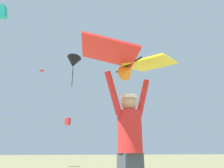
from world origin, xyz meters
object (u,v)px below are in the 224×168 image
Objects in this scene: distant_kite_black_high_left at (73,62)px; distant_kite_teal_high_right at (2,12)px; distant_kite_blue_low_right at (11,114)px; distant_kite_red_low_left at (68,121)px; kite_flyer_person at (130,144)px; held_stunt_kite at (130,62)px; distant_kite_red_far_center at (42,71)px.

distant_kite_teal_high_right is (-4.57, -1.81, 2.07)m from distant_kite_black_high_left.
distant_kite_blue_low_right is 9.63m from distant_kite_red_low_left.
distant_kite_black_high_left is at bearing 21.64° from distant_kite_teal_high_right.
distant_kite_black_high_left is 19.86m from distant_kite_blue_low_right.
held_stunt_kite is (0.02, -0.07, 1.19)m from kite_flyer_person.
distant_kite_red_far_center is (4.09, -5.18, 5.12)m from distant_kite_blue_low_right.
distant_kite_black_high_left reaches higher than distant_kite_blue_low_right.
distant_kite_red_far_center is (-4.08, 23.72, 10.27)m from kite_flyer_person.
distant_kite_black_high_left is 14.25m from distant_kite_red_far_center.
kite_flyer_person is 1.93× the size of distant_kite_blue_low_right.
distant_kite_black_high_left is at bearing -74.50° from distant_kite_red_far_center.
distant_kite_black_high_left is (-0.47, 10.69, 4.79)m from held_stunt_kite.
distant_kite_teal_high_right is at bearing 119.67° from kite_flyer_person.
kite_flyer_person is at bearing -60.33° from distant_kite_teal_high_right.
distant_kite_black_high_left is (-0.45, 10.62, 5.98)m from kite_flyer_person.
kite_flyer_person is at bearing -80.23° from distant_kite_red_far_center.
distant_kite_black_high_left reaches higher than distant_kite_red_low_left.
distant_kite_blue_low_right is at bearing 98.94° from distant_kite_teal_high_right.
distant_kite_red_far_center reaches higher than kite_flyer_person.
distant_kite_black_high_left is 2.34× the size of distant_kite_blue_low_right.
distant_kite_black_high_left is at bearing -67.09° from distant_kite_blue_low_right.
kite_flyer_person is at bearing -87.56° from distant_kite_black_high_left.
distant_kite_blue_low_right is 8.35m from distant_kite_red_far_center.
distant_kite_red_far_center is (-3.63, 13.10, 4.29)m from distant_kite_black_high_left.
distant_kite_teal_high_right is (-0.93, -14.91, -2.23)m from distant_kite_red_far_center.
distant_kite_red_far_center is at bearing -112.28° from distant_kite_red_low_left.
distant_kite_black_high_left is 5.33m from distant_kite_teal_high_right.
distant_kite_red_far_center reaches higher than distant_kite_black_high_left.
distant_kite_blue_low_right is (-8.20, 28.96, 3.96)m from held_stunt_kite.
distant_kite_red_far_center reaches higher than distant_kite_teal_high_right.
distant_kite_red_far_center is at bearing 86.42° from distant_kite_teal_high_right.
held_stunt_kite is 12.30m from distant_kite_teal_high_right.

